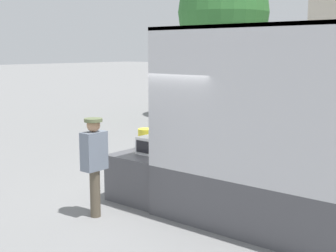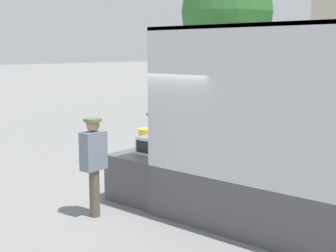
{
  "view_description": "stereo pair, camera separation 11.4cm",
  "coord_description": "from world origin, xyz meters",
  "views": [
    {
      "loc": [
        5.33,
        -7.02,
        2.89
      ],
      "look_at": [
        -0.31,
        -0.2,
        1.45
      ],
      "focal_mm": 50.0,
      "sensor_mm": 36.0,
      "label": 1
    },
    {
      "loc": [
        5.41,
        -6.95,
        2.89
      ],
      "look_at": [
        -0.31,
        -0.2,
        1.45
      ],
      "focal_mm": 50.0,
      "sensor_mm": 36.0,
      "label": 2
    }
  ],
  "objects": [
    {
      "name": "tailgate_deck",
      "position": [
        -0.61,
        0.0,
        0.45
      ],
      "size": [
        1.22,
        2.09,
        0.9
      ],
      "primitive_type": "cube",
      "color": "#4C4C51",
      "rests_on": "ground"
    },
    {
      "name": "ground_plane",
      "position": [
        0.0,
        0.0,
        0.0
      ],
      "size": [
        160.0,
        160.0,
        0.0
      ],
      "primitive_type": "plane",
      "color": "gray"
    },
    {
      "name": "street_tree",
      "position": [
        -5.7,
        9.98,
        4.42
      ],
      "size": [
        3.83,
        3.83,
        6.35
      ],
      "color": "brown",
      "rests_on": "ground"
    },
    {
      "name": "microwave",
      "position": [
        -0.56,
        -0.41,
        1.07
      ],
      "size": [
        0.48,
        0.41,
        0.34
      ],
      "color": "white",
      "rests_on": "tailgate_deck"
    },
    {
      "name": "portable_generator",
      "position": [
        -0.6,
        0.35,
        1.12
      ],
      "size": [
        0.73,
        0.53,
        0.6
      ],
      "color": "black",
      "rests_on": "tailgate_deck"
    },
    {
      "name": "worker_person",
      "position": [
        -0.65,
        -1.78,
        1.07
      ],
      "size": [
        0.31,
        0.44,
        1.74
      ],
      "color": "brown",
      "rests_on": "ground"
    },
    {
      "name": "orange_bucket",
      "position": [
        -1.01,
        -0.05,
        1.1
      ],
      "size": [
        0.34,
        0.34,
        0.4
      ],
      "color": "yellow",
      "rests_on": "tailgate_deck"
    }
  ]
}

